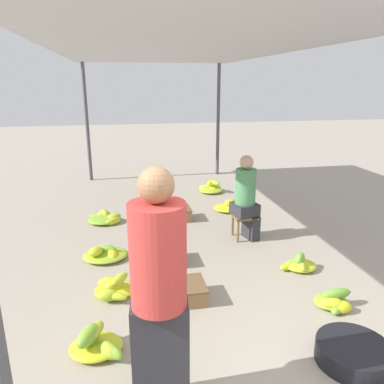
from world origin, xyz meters
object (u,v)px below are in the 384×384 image
at_px(vendor_seated, 246,197).
at_px(banana_pile_right_2, 211,188).
at_px(vendor_foreground, 159,292).
at_px(banana_pile_right_1, 334,302).
at_px(banana_pile_left_2, 106,254).
at_px(crate_mid, 168,257).
at_px(stool, 244,219).
at_px(crate_near, 178,214).
at_px(banana_pile_right_3, 230,206).
at_px(banana_pile_left_3, 105,218).
at_px(banana_pile_left_1, 97,344).
at_px(crate_far, 186,291).
at_px(banana_pile_left_0, 114,288).
at_px(basin_black, 353,353).
at_px(banana_pile_right_0, 299,264).

distance_m(vendor_seated, banana_pile_right_2, 2.58).
relative_size(vendor_foreground, banana_pile_right_1, 4.46).
bearing_deg(banana_pile_left_2, crate_mid, -19.19).
bearing_deg(stool, crate_near, 131.07).
xyz_separation_m(banana_pile_right_3, crate_near, (-1.02, -0.32, 0.03)).
xyz_separation_m(banana_pile_left_3, banana_pile_right_1, (2.41, -3.08, 0.02)).
height_order(banana_pile_left_1, crate_far, banana_pile_left_1).
height_order(banana_pile_left_0, crate_far, banana_pile_left_0).
bearing_deg(crate_mid, banana_pile_left_3, 116.27).
bearing_deg(banana_pile_right_1, crate_far, 162.96).
distance_m(stool, banana_pile_left_0, 2.30).
distance_m(stool, basin_black, 2.69).
height_order(stool, banana_pile_left_1, stool).
bearing_deg(basin_black, banana_pile_left_2, 131.40).
distance_m(banana_pile_left_2, crate_far, 1.47).
relative_size(stool, banana_pile_left_1, 0.75).
xyz_separation_m(banana_pile_left_2, banana_pile_left_3, (-0.04, 1.44, -0.01)).
xyz_separation_m(banana_pile_left_2, banana_pile_right_1, (2.37, -1.63, 0.01)).
bearing_deg(banana_pile_right_0, banana_pile_right_2, 93.77).
distance_m(vendor_seated, banana_pile_left_2, 2.16).
height_order(vendor_foreground, banana_pile_left_1, vendor_foreground).
bearing_deg(banana_pile_left_2, crate_near, 47.26).
relative_size(banana_pile_left_3, crate_far, 1.50).
height_order(banana_pile_left_3, banana_pile_right_1, banana_pile_right_1).
distance_m(basin_black, crate_far, 1.71).
relative_size(stool, vendor_seated, 0.29).
distance_m(banana_pile_left_2, crate_near, 1.75).
distance_m(banana_pile_right_0, banana_pile_right_1, 0.85).
distance_m(vendor_foreground, banana_pile_left_1, 1.15).
bearing_deg(banana_pile_right_1, banana_pile_left_3, 128.07).
distance_m(banana_pile_left_3, banana_pile_right_2, 2.60).
xyz_separation_m(basin_black, crate_mid, (-1.29, 2.09, -0.00)).
bearing_deg(crate_mid, banana_pile_left_2, 160.81).
xyz_separation_m(banana_pile_right_2, banana_pile_right_3, (0.05, -1.22, -0.02)).
distance_m(basin_black, crate_mid, 2.46).
distance_m(banana_pile_right_2, banana_pile_right_3, 1.22).
height_order(basin_black, banana_pile_left_3, basin_black).
bearing_deg(crate_near, stool, -48.93).
bearing_deg(banana_pile_right_0, vendor_foreground, -138.49).
xyz_separation_m(stool, banana_pile_right_3, (0.17, 1.29, -0.23)).
relative_size(vendor_seated, banana_pile_left_3, 2.00).
relative_size(vendor_seated, basin_black, 2.06).
bearing_deg(banana_pile_left_0, banana_pile_right_1, -17.35).
height_order(basin_black, crate_mid, basin_black).
xyz_separation_m(banana_pile_left_1, banana_pile_right_1, (2.39, 0.22, -0.02)).
bearing_deg(banana_pile_right_0, crate_near, 120.35).
distance_m(vendor_seated, crate_near, 1.42).
height_order(basin_black, banana_pile_left_0, banana_pile_left_0).
xyz_separation_m(banana_pile_right_2, crate_mid, (-1.35, -3.10, -0.00)).
distance_m(vendor_seated, banana_pile_right_0, 1.28).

